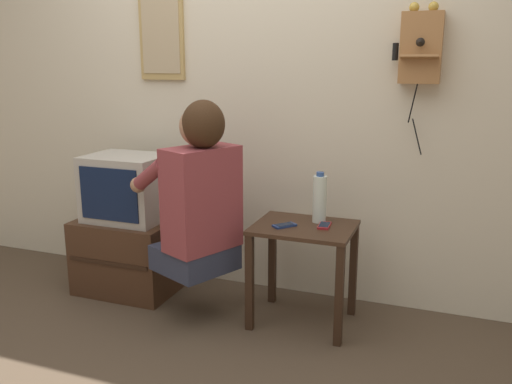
{
  "coord_description": "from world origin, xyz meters",
  "views": [
    {
      "loc": [
        1.19,
        -1.92,
        1.43
      ],
      "look_at": [
        0.2,
        0.73,
        0.74
      ],
      "focal_mm": 38.0,
      "sensor_mm": 36.0,
      "label": 1
    }
  ],
  "objects_px": {
    "cell_phone_spare": "(324,225)",
    "person": "(199,193)",
    "cell_phone_held": "(284,225)",
    "television": "(127,188)",
    "framed_picture": "(161,34)",
    "wall_phone_antique": "(421,47)",
    "water_bottle": "(320,199)"
  },
  "relations": [
    {
      "from": "person",
      "to": "television",
      "type": "relative_size",
      "value": 1.99
    },
    {
      "from": "television",
      "to": "framed_picture",
      "type": "relative_size",
      "value": 0.85
    },
    {
      "from": "cell_phone_held",
      "to": "water_bottle",
      "type": "relative_size",
      "value": 0.48
    },
    {
      "from": "person",
      "to": "wall_phone_antique",
      "type": "relative_size",
      "value": 1.2
    },
    {
      "from": "framed_picture",
      "to": "water_bottle",
      "type": "relative_size",
      "value": 1.99
    },
    {
      "from": "television",
      "to": "cell_phone_held",
      "type": "bearing_deg",
      "value": -5.55
    },
    {
      "from": "cell_phone_held",
      "to": "cell_phone_spare",
      "type": "distance_m",
      "value": 0.21
    },
    {
      "from": "wall_phone_antique",
      "to": "framed_picture",
      "type": "relative_size",
      "value": 1.41
    },
    {
      "from": "person",
      "to": "television",
      "type": "height_order",
      "value": "person"
    },
    {
      "from": "framed_picture",
      "to": "cell_phone_held",
      "type": "relative_size",
      "value": 4.16
    },
    {
      "from": "person",
      "to": "water_bottle",
      "type": "xyz_separation_m",
      "value": [
        0.59,
        0.27,
        -0.04
      ]
    },
    {
      "from": "wall_phone_antique",
      "to": "water_bottle",
      "type": "relative_size",
      "value": 2.81
    },
    {
      "from": "wall_phone_antique",
      "to": "television",
      "type": "bearing_deg",
      "value": -170.34
    },
    {
      "from": "television",
      "to": "cell_phone_held",
      "type": "relative_size",
      "value": 3.54
    },
    {
      "from": "wall_phone_antique",
      "to": "water_bottle",
      "type": "distance_m",
      "value": 0.95
    },
    {
      "from": "person",
      "to": "cell_phone_held",
      "type": "distance_m",
      "value": 0.49
    },
    {
      "from": "television",
      "to": "wall_phone_antique",
      "type": "distance_m",
      "value": 1.87
    },
    {
      "from": "television",
      "to": "cell_phone_held",
      "type": "distance_m",
      "value": 1.06
    },
    {
      "from": "framed_picture",
      "to": "water_bottle",
      "type": "distance_m",
      "value": 1.44
    },
    {
      "from": "television",
      "to": "framed_picture",
      "type": "xyz_separation_m",
      "value": [
        0.09,
        0.33,
        0.92
      ]
    },
    {
      "from": "cell_phone_held",
      "to": "cell_phone_spare",
      "type": "xyz_separation_m",
      "value": [
        0.2,
        0.07,
        0.0
      ]
    },
    {
      "from": "person",
      "to": "cell_phone_held",
      "type": "height_order",
      "value": "person"
    },
    {
      "from": "framed_picture",
      "to": "cell_phone_held",
      "type": "bearing_deg",
      "value": -24.17
    },
    {
      "from": "television",
      "to": "wall_phone_antique",
      "type": "bearing_deg",
      "value": 9.66
    },
    {
      "from": "cell_phone_held",
      "to": "water_bottle",
      "type": "distance_m",
      "value": 0.25
    },
    {
      "from": "person",
      "to": "cell_phone_held",
      "type": "relative_size",
      "value": 7.04
    },
    {
      "from": "cell_phone_held",
      "to": "cell_phone_spare",
      "type": "bearing_deg",
      "value": 60.3
    },
    {
      "from": "cell_phone_spare",
      "to": "television",
      "type": "bearing_deg",
      "value": 174.25
    },
    {
      "from": "framed_picture",
      "to": "cell_phone_spare",
      "type": "height_order",
      "value": "framed_picture"
    },
    {
      "from": "cell_phone_held",
      "to": "person",
      "type": "bearing_deg",
      "value": -124.6
    },
    {
      "from": "person",
      "to": "cell_phone_spare",
      "type": "xyz_separation_m",
      "value": [
        0.64,
        0.2,
        -0.17
      ]
    },
    {
      "from": "cell_phone_spare",
      "to": "person",
      "type": "bearing_deg",
      "value": -167.51
    }
  ]
}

